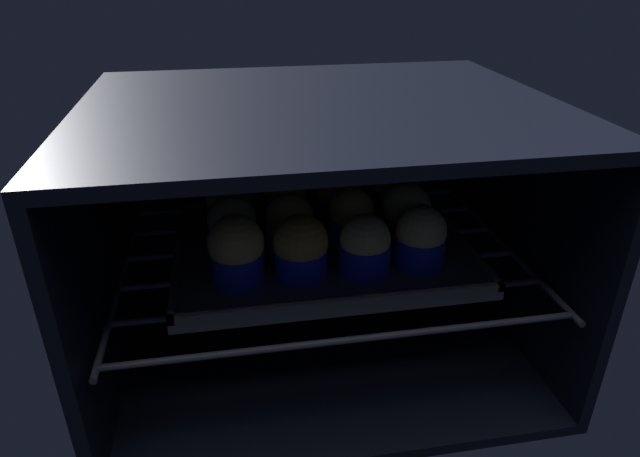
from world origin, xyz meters
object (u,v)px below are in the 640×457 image
muffin_row0_col1 (301,248)px  muffin_row1_col0 (232,226)px  muffin_row2_col3 (390,191)px  muffin_row1_col3 (406,213)px  muffin_row2_col1 (286,199)px  muffin_row2_col2 (339,194)px  muffin_row0_col0 (237,251)px  muffin_row1_col1 (290,223)px  muffin_row1_col2 (351,217)px  muffin_row2_col0 (229,204)px  muffin_row0_col3 (420,237)px  muffin_row0_col2 (365,246)px  baking_tray (320,247)px

muffin_row0_col1 → muffin_row1_col0: size_ratio=1.04×
muffin_row2_col3 → muffin_row1_col3: bearing=-89.5°
muffin_row2_col1 → muffin_row2_col2: (8.09, 0.13, 0.21)cm
muffin_row1_col0 → muffin_row1_col3: muffin_row1_col3 is taller
muffin_row0_col0 → muffin_row1_col0: (-0.31, 7.94, -0.55)cm
muffin_row1_col1 → muffin_row1_col3: size_ratio=0.96×
muffin_row2_col3 → muffin_row1_col0: bearing=-162.8°
muffin_row1_col1 → muffin_row2_col3: bearing=25.2°
muffin_row1_col2 → muffin_row2_col0: size_ratio=1.04×
muffin_row0_col1 → muffin_row0_col3: (15.66, 0.15, 0.02)cm
muffin_row0_col1 → muffin_row1_col3: size_ratio=1.01×
muffin_row0_col0 → muffin_row2_col0: bearing=91.8°
muffin_row0_col3 → muffin_row1_col2: (-7.50, 7.32, 0.02)cm
muffin_row0_col1 → muffin_row0_col3: bearing=0.6°
muffin_row1_col3 → muffin_row2_col1: 17.90cm
muffin_row2_col2 → muffin_row1_col1: bearing=-137.1°
muffin_row0_col1 → muffin_row2_col0: (-8.41, 15.52, -0.22)cm
muffin_row0_col1 → muffin_row0_col2: bearing=-3.0°
muffin_row2_col1 → muffin_row2_col0: bearing=-179.1°
muffin_row1_col1 → muffin_row1_col3: 16.58cm
muffin_row0_col1 → muffin_row1_col2: bearing=42.5°
muffin_row1_col0 → muffin_row2_col2: (16.33, 7.69, 0.28)cm
muffin_row0_col0 → muffin_row1_col1: 10.75cm
muffin_row0_col3 → muffin_row1_col3: 7.75cm
muffin_row1_col2 → muffin_row1_col3: (7.98, 0.42, -0.11)cm
muffin_row1_col0 → muffin_row1_col1: same height
muffin_row0_col1 → muffin_row1_col1: bearing=93.2°
muffin_row1_col2 → muffin_row2_col1: bearing=134.9°
muffin_row0_col0 → muffin_row0_col1: 7.93cm
muffin_row0_col2 → muffin_row2_col3: size_ratio=0.94×
muffin_row2_col1 → muffin_row2_col2: bearing=0.9°
muffin_row2_col2 → muffin_row2_col3: 7.98cm
muffin_row2_col3 → muffin_row1_col2: bearing=-134.2°
muffin_row1_col1 → muffin_row2_col0: (-7.98, 7.68, 0.04)cm
muffin_row1_col2 → muffin_row0_col1: bearing=-137.5°
muffin_row1_col1 → muffin_row2_col1: muffin_row2_col1 is taller
muffin_row0_col1 → muffin_row2_col3: (16.08, 15.61, 0.07)cm
muffin_row2_col3 → muffin_row0_col3: bearing=-91.6°
muffin_row0_col0 → muffin_row1_col3: size_ratio=1.08×
baking_tray → muffin_row2_col2: (4.30, 8.01, 4.42)cm
muffin_row1_col3 → muffin_row2_col0: muffin_row1_col3 is taller
muffin_row0_col2 → muffin_row2_col3: muffin_row2_col3 is taller
muffin_row1_col2 → muffin_row2_col0: muffin_row1_col2 is taller
muffin_row1_col1 → muffin_row2_col2: 11.66cm
muffin_row1_col0 → muffin_row2_col3: 25.45cm
muffin_row0_col0 → muffin_row0_col3: 23.58cm
muffin_row0_col1 → muffin_row2_col3: 22.41cm
muffin_row0_col3 → muffin_row1_col3: muffin_row0_col3 is taller
muffin_row1_col2 → muffin_row2_col0: bearing=154.1°
muffin_row0_col3 → muffin_row1_col0: 25.17cm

